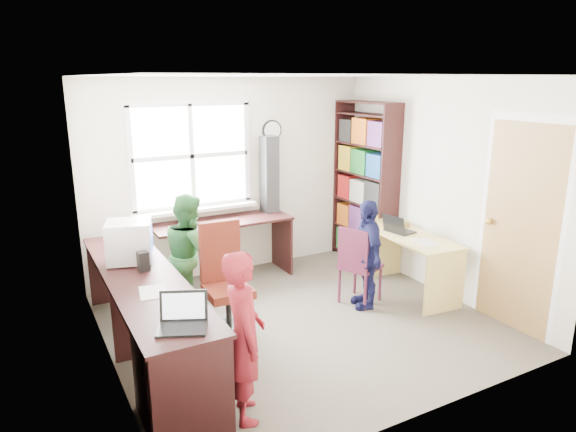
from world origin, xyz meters
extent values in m
cube|color=#4A433A|center=(0.00, 0.00, -0.01)|extent=(3.60, 3.40, 0.02)
cube|color=white|center=(0.00, 0.00, 2.41)|extent=(3.60, 3.40, 0.02)
cube|color=silver|center=(0.00, 1.71, 1.20)|extent=(3.60, 0.02, 2.40)
cube|color=silver|center=(0.00, -1.71, 1.20)|extent=(3.60, 0.02, 2.40)
cube|color=silver|center=(-1.81, 0.00, 1.20)|extent=(0.02, 3.40, 2.40)
cube|color=silver|center=(1.81, 0.00, 1.20)|extent=(0.02, 3.40, 2.40)
cube|color=white|center=(-0.50, 1.69, 1.50)|extent=(1.40, 0.01, 1.20)
cube|color=white|center=(-0.50, 1.68, 1.50)|extent=(1.48, 0.04, 1.28)
cube|color=#A37B46|center=(1.79, -1.05, 1.00)|extent=(0.02, 0.82, 2.00)
sphere|color=gold|center=(1.75, -0.72, 1.00)|extent=(0.07, 0.07, 0.07)
cylinder|color=black|center=(0.55, 1.68, 1.75)|extent=(0.26, 0.03, 0.26)
cylinder|color=white|center=(0.55, 1.66, 1.75)|extent=(0.22, 0.01, 0.22)
cube|color=black|center=(-1.50, 0.10, 0.73)|extent=(0.60, 2.70, 0.03)
cube|color=black|center=(-0.25, 1.42, 0.73)|extent=(1.65, 0.56, 0.03)
cube|color=black|center=(-1.50, 0.10, 0.36)|extent=(0.56, 0.03, 0.72)
cube|color=black|center=(-1.50, -1.22, 0.36)|extent=(0.56, 0.03, 0.72)
cube|color=black|center=(-1.50, 1.42, 0.36)|extent=(0.56, 0.03, 0.72)
cube|color=black|center=(0.55, 1.42, 0.36)|extent=(0.03, 0.52, 0.72)
cube|color=black|center=(-1.50, -0.85, 0.36)|extent=(0.54, 0.45, 0.72)
cube|color=#EED477|center=(1.49, 0.05, 0.66)|extent=(0.64, 1.21, 0.03)
cube|color=#EED477|center=(1.44, -0.52, 0.32)|extent=(0.50, 0.07, 0.65)
cube|color=#EED477|center=(1.54, 0.61, 0.32)|extent=(0.50, 0.07, 0.65)
cube|color=black|center=(1.65, 0.68, 1.05)|extent=(0.30, 0.02, 2.10)
cube|color=black|center=(1.65, 1.68, 1.05)|extent=(0.30, 0.02, 2.10)
cube|color=black|center=(1.65, 1.18, 2.09)|extent=(0.30, 1.00, 0.02)
cube|color=black|center=(1.65, 1.18, 0.06)|extent=(0.30, 1.00, 0.02)
cube|color=black|center=(1.65, 1.18, 0.42)|extent=(0.30, 1.00, 0.02)
cube|color=black|center=(1.65, 1.18, 0.80)|extent=(0.30, 1.00, 0.02)
cube|color=black|center=(1.65, 1.18, 1.18)|extent=(0.30, 1.00, 0.02)
cube|color=black|center=(1.65, 1.18, 1.56)|extent=(0.30, 1.00, 0.02)
cube|color=black|center=(1.65, 1.18, 1.94)|extent=(0.30, 1.00, 0.02)
cube|color=#AA1918|center=(1.65, 0.88, 0.21)|extent=(0.25, 0.28, 0.27)
cube|color=#184C91|center=(1.65, 1.20, 0.21)|extent=(0.25, 0.30, 0.29)
cube|color=#1D792E|center=(1.65, 1.50, 0.22)|extent=(0.25, 0.26, 0.30)
cube|color=gold|center=(1.65, 0.88, 0.58)|extent=(0.25, 0.28, 0.30)
cube|color=#6B3079|center=(1.65, 1.20, 0.59)|extent=(0.25, 0.30, 0.32)
cube|color=orange|center=(1.65, 1.50, 0.57)|extent=(0.25, 0.26, 0.29)
cube|color=#242424|center=(1.65, 0.88, 0.97)|extent=(0.25, 0.28, 0.32)
cube|color=beige|center=(1.65, 1.20, 0.95)|extent=(0.25, 0.30, 0.29)
cube|color=#AA1918|center=(1.65, 1.50, 0.96)|extent=(0.25, 0.26, 0.30)
cube|color=#184C91|center=(1.65, 0.88, 1.33)|extent=(0.25, 0.28, 0.29)
cube|color=#1D792E|center=(1.65, 1.20, 1.34)|extent=(0.25, 0.30, 0.30)
cube|color=gold|center=(1.65, 1.50, 1.35)|extent=(0.25, 0.26, 0.32)
cube|color=#6B3079|center=(1.65, 0.88, 1.72)|extent=(0.25, 0.28, 0.30)
cube|color=orange|center=(1.65, 1.20, 1.73)|extent=(0.25, 0.30, 0.32)
cube|color=#242424|center=(1.65, 1.50, 1.71)|extent=(0.25, 0.26, 0.29)
cylinder|color=black|center=(-0.72, 0.10, 0.03)|extent=(0.52, 0.52, 0.04)
cylinder|color=black|center=(-0.72, 0.10, 0.23)|extent=(0.06, 0.06, 0.38)
cube|color=#591C10|center=(-0.72, 0.10, 0.45)|extent=(0.43, 0.43, 0.08)
cube|color=#591C10|center=(-0.71, 0.30, 0.79)|extent=(0.40, 0.09, 0.59)
cylinder|color=#521B30|center=(0.74, -0.09, 0.20)|extent=(0.04, 0.04, 0.40)
cylinder|color=#521B30|center=(1.03, 0.03, 0.20)|extent=(0.04, 0.04, 0.40)
cylinder|color=#521B30|center=(0.61, 0.21, 0.20)|extent=(0.04, 0.04, 0.40)
cylinder|color=#521B30|center=(0.91, 0.33, 0.20)|extent=(0.04, 0.04, 0.40)
cube|color=#521B30|center=(0.82, 0.12, 0.41)|extent=(0.49, 0.49, 0.04)
cube|color=#521B30|center=(0.67, 0.05, 0.64)|extent=(0.16, 0.34, 0.45)
cube|color=white|center=(-1.51, 0.49, 0.76)|extent=(0.34, 0.30, 0.02)
cube|color=white|center=(-1.51, 0.49, 0.95)|extent=(0.47, 0.45, 0.37)
cube|color=#3F72F2|center=(-1.32, 0.44, 0.95)|extent=(0.09, 0.30, 0.27)
cube|color=black|center=(-1.49, -1.00, 0.76)|extent=(0.40, 0.35, 0.02)
cube|color=black|center=(-1.44, -0.89, 0.87)|extent=(0.32, 0.19, 0.22)
cube|color=white|center=(-1.44, -0.90, 0.87)|extent=(0.28, 0.15, 0.17)
cube|color=black|center=(1.46, 0.25, 0.68)|extent=(0.27, 0.34, 0.02)
cube|color=black|center=(1.35, 0.23, 0.78)|extent=(0.10, 0.31, 0.20)
cube|color=#3F72F2|center=(1.36, 0.23, 0.78)|extent=(0.08, 0.27, 0.17)
cube|color=black|center=(-1.46, 0.21, 0.84)|extent=(0.10, 0.10, 0.17)
cube|color=black|center=(-1.44, 0.84, 0.84)|extent=(0.11, 0.11, 0.18)
cube|color=black|center=(0.44, 1.53, 1.22)|extent=(0.21, 0.19, 0.95)
cube|color=red|center=(1.52, 0.48, 0.70)|extent=(0.33, 0.33, 0.06)
cube|color=beige|center=(-1.51, -0.29, 0.75)|extent=(0.24, 0.31, 0.00)
cube|color=beige|center=(1.43, -0.19, 0.68)|extent=(0.27, 0.32, 0.00)
imported|color=#2B6D37|center=(-0.65, 1.50, 0.90)|extent=(0.19, 0.16, 0.29)
imported|color=maroon|center=(-1.08, -1.09, 0.63)|extent=(0.41, 0.52, 1.26)
imported|color=#29672E|center=(-0.88, 0.71, 0.64)|extent=(0.52, 0.65, 1.28)
imported|color=#13153D|center=(0.82, 0.01, 0.59)|extent=(0.49, 0.74, 1.17)
camera|label=1|loc=(-2.36, -4.08, 2.38)|focal=32.00mm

